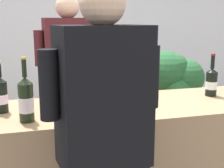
{
  "coord_description": "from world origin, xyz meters",
  "views": [
    {
      "loc": [
        -0.62,
        -1.91,
        1.52
      ],
      "look_at": [
        -0.1,
        0.0,
        1.1
      ],
      "focal_mm": 49.37,
      "sensor_mm": 36.0,
      "label": 1
    }
  ],
  "objects_px": {
    "wine_bottle_3": "(53,94)",
    "wine_bottle_5": "(100,84)",
    "wine_bottle_2": "(1,95)",
    "person_server": "(70,98)",
    "wine_bottle_6": "(107,95)",
    "wine_bottle_7": "(85,90)",
    "wine_glass": "(142,89)",
    "potted_shrub": "(176,89)",
    "wine_bottle_1": "(26,100)",
    "wine_bottle_4": "(211,82)"
  },
  "relations": [
    {
      "from": "wine_bottle_2",
      "to": "person_server",
      "type": "distance_m",
      "value": 0.86
    },
    {
      "from": "wine_bottle_3",
      "to": "wine_bottle_5",
      "type": "bearing_deg",
      "value": 19.48
    },
    {
      "from": "wine_bottle_4",
      "to": "wine_bottle_5",
      "type": "bearing_deg",
      "value": 176.8
    },
    {
      "from": "wine_bottle_3",
      "to": "wine_bottle_7",
      "type": "distance_m",
      "value": 0.2
    },
    {
      "from": "wine_bottle_1",
      "to": "potted_shrub",
      "type": "distance_m",
      "value": 1.97
    },
    {
      "from": "wine_bottle_4",
      "to": "wine_bottle_2",
      "type": "bearing_deg",
      "value": -178.87
    },
    {
      "from": "potted_shrub",
      "to": "wine_bottle_3",
      "type": "bearing_deg",
      "value": -143.48
    },
    {
      "from": "wine_bottle_2",
      "to": "wine_bottle_4",
      "type": "relative_size",
      "value": 0.98
    },
    {
      "from": "wine_bottle_4",
      "to": "potted_shrub",
      "type": "xyz_separation_m",
      "value": [
        0.19,
        0.95,
        -0.28
      ]
    },
    {
      "from": "wine_bottle_7",
      "to": "potted_shrub",
      "type": "bearing_deg",
      "value": 41.51
    },
    {
      "from": "wine_bottle_1",
      "to": "wine_bottle_4",
      "type": "distance_m",
      "value": 1.37
    },
    {
      "from": "wine_bottle_3",
      "to": "wine_glass",
      "type": "xyz_separation_m",
      "value": [
        0.59,
        -0.04,
        0.0
      ]
    },
    {
      "from": "wine_glass",
      "to": "potted_shrub",
      "type": "height_order",
      "value": "potted_shrub"
    },
    {
      "from": "wine_bottle_6",
      "to": "wine_bottle_4",
      "type": "bearing_deg",
      "value": 16.59
    },
    {
      "from": "wine_bottle_2",
      "to": "wine_bottle_6",
      "type": "xyz_separation_m",
      "value": [
        0.62,
        -0.23,
        0.01
      ]
    },
    {
      "from": "wine_bottle_1",
      "to": "wine_bottle_3",
      "type": "relative_size",
      "value": 1.2
    },
    {
      "from": "wine_glass",
      "to": "wine_bottle_6",
      "type": "bearing_deg",
      "value": -152.43
    },
    {
      "from": "person_server",
      "to": "wine_bottle_3",
      "type": "bearing_deg",
      "value": -105.65
    },
    {
      "from": "wine_bottle_5",
      "to": "person_server",
      "type": "relative_size",
      "value": 0.21
    },
    {
      "from": "wine_bottle_1",
      "to": "wine_bottle_3",
      "type": "xyz_separation_m",
      "value": [
        0.16,
        0.18,
        -0.02
      ]
    },
    {
      "from": "wine_bottle_1",
      "to": "wine_bottle_3",
      "type": "distance_m",
      "value": 0.24
    },
    {
      "from": "wine_bottle_6",
      "to": "person_server",
      "type": "relative_size",
      "value": 0.19
    },
    {
      "from": "wine_bottle_2",
      "to": "wine_bottle_6",
      "type": "height_order",
      "value": "wine_bottle_6"
    },
    {
      "from": "wine_bottle_3",
      "to": "wine_bottle_5",
      "type": "xyz_separation_m",
      "value": [
        0.33,
        0.12,
        0.02
      ]
    },
    {
      "from": "wine_bottle_1",
      "to": "wine_bottle_5",
      "type": "xyz_separation_m",
      "value": [
        0.49,
        0.3,
        0.0
      ]
    },
    {
      "from": "wine_bottle_2",
      "to": "wine_glass",
      "type": "bearing_deg",
      "value": -5.43
    },
    {
      "from": "wine_bottle_6",
      "to": "wine_glass",
      "type": "xyz_separation_m",
      "value": [
        0.28,
        0.15,
        -0.01
      ]
    },
    {
      "from": "wine_glass",
      "to": "wine_bottle_4",
      "type": "bearing_deg",
      "value": 10.92
    },
    {
      "from": "wine_bottle_6",
      "to": "potted_shrub",
      "type": "xyz_separation_m",
      "value": [
        1.07,
        1.21,
        -0.29
      ]
    },
    {
      "from": "wine_bottle_4",
      "to": "person_server",
      "type": "xyz_separation_m",
      "value": [
        -0.98,
        0.63,
        -0.22
      ]
    },
    {
      "from": "wine_bottle_7",
      "to": "wine_glass",
      "type": "xyz_separation_m",
      "value": [
        0.38,
        -0.03,
        -0.01
      ]
    },
    {
      "from": "wine_bottle_6",
      "to": "wine_bottle_7",
      "type": "height_order",
      "value": "wine_bottle_6"
    },
    {
      "from": "wine_bottle_2",
      "to": "wine_bottle_3",
      "type": "xyz_separation_m",
      "value": [
        0.31,
        -0.04,
        -0.0
      ]
    },
    {
      "from": "wine_bottle_2",
      "to": "wine_bottle_5",
      "type": "xyz_separation_m",
      "value": [
        0.65,
        0.08,
        0.02
      ]
    },
    {
      "from": "wine_bottle_6",
      "to": "wine_bottle_7",
      "type": "xyz_separation_m",
      "value": [
        -0.1,
        0.17,
        -0.01
      ]
    },
    {
      "from": "wine_bottle_4",
      "to": "wine_bottle_6",
      "type": "distance_m",
      "value": 0.91
    },
    {
      "from": "wine_bottle_2",
      "to": "wine_bottle_5",
      "type": "height_order",
      "value": "wine_bottle_5"
    },
    {
      "from": "potted_shrub",
      "to": "wine_bottle_1",
      "type": "bearing_deg",
      "value": -142.08
    },
    {
      "from": "wine_bottle_7",
      "to": "potted_shrub",
      "type": "xyz_separation_m",
      "value": [
        1.17,
        1.04,
        -0.29
      ]
    },
    {
      "from": "wine_bottle_7",
      "to": "potted_shrub",
      "type": "height_order",
      "value": "wine_bottle_7"
    },
    {
      "from": "wine_bottle_3",
      "to": "wine_bottle_4",
      "type": "relative_size",
      "value": 0.96
    },
    {
      "from": "wine_bottle_1",
      "to": "potted_shrub",
      "type": "xyz_separation_m",
      "value": [
        1.54,
        1.2,
        -0.3
      ]
    },
    {
      "from": "potted_shrub",
      "to": "person_server",
      "type": "bearing_deg",
      "value": -164.94
    },
    {
      "from": "wine_bottle_3",
      "to": "wine_bottle_7",
      "type": "height_order",
      "value": "wine_bottle_7"
    },
    {
      "from": "wine_bottle_5",
      "to": "wine_glass",
      "type": "xyz_separation_m",
      "value": [
        0.25,
        -0.16,
        -0.02
      ]
    },
    {
      "from": "wine_bottle_4",
      "to": "wine_bottle_6",
      "type": "height_order",
      "value": "wine_bottle_6"
    },
    {
      "from": "wine_glass",
      "to": "person_server",
      "type": "distance_m",
      "value": 0.87
    },
    {
      "from": "wine_bottle_1",
      "to": "wine_bottle_4",
      "type": "bearing_deg",
      "value": 10.53
    },
    {
      "from": "wine_bottle_1",
      "to": "wine_glass",
      "type": "distance_m",
      "value": 0.76
    },
    {
      "from": "wine_bottle_1",
      "to": "potted_shrub",
      "type": "relative_size",
      "value": 0.31
    }
  ]
}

